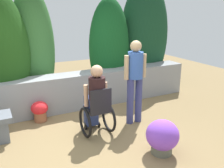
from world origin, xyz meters
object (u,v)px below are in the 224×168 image
Objects in this scene: person_in_wheelchair at (96,102)px; flower_pot_purple_near at (40,110)px; flower_pot_terracotta_by_wall at (162,137)px; person_standing_companion at (135,77)px.

person_in_wheelchair is 1.38m from flower_pot_purple_near.
person_in_wheelchair is 2.33× the size of flower_pot_terracotta_by_wall.
person_in_wheelchair is 0.95m from person_standing_companion.
person_in_wheelchair is 0.79× the size of person_standing_companion.
flower_pot_purple_near is at bearing 142.45° from person_standing_companion.
flower_pot_purple_near is at bearing 119.60° from person_in_wheelchair.
flower_pot_purple_near is (-1.73, 0.93, -0.74)m from person_standing_companion.
person_standing_companion is at bearing -28.16° from flower_pot_purple_near.
person_standing_companion is (0.88, 0.08, 0.36)m from person_in_wheelchair.
person_standing_companion is at bearing -5.03° from person_in_wheelchair.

